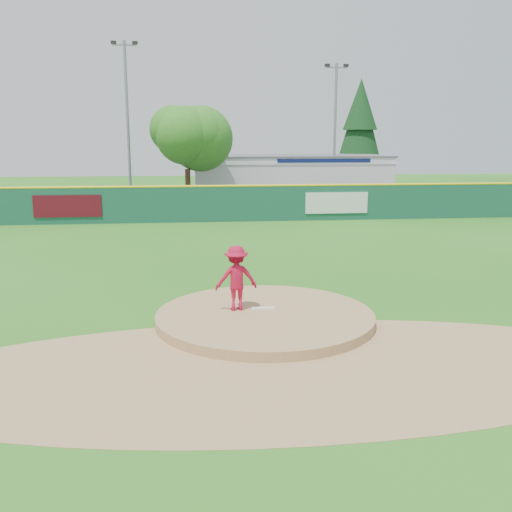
{
  "coord_description": "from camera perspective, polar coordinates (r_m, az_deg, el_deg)",
  "views": [
    {
      "loc": [
        -1.78,
        -13.69,
        4.54
      ],
      "look_at": [
        0.0,
        2.0,
        1.3
      ],
      "focal_mm": 40.0,
      "sensor_mm": 36.0,
      "label": 1
    }
  ],
  "objects": [
    {
      "name": "ground",
      "position": [
        14.53,
        0.89,
        -6.61
      ],
      "size": [
        120.0,
        120.0,
        0.0
      ],
      "primitive_type": "plane",
      "color": "#286B19",
      "rests_on": "ground"
    },
    {
      "name": "parking_lot",
      "position": [
        40.98,
        -3.95,
        5.22
      ],
      "size": [
        44.0,
        16.0,
        0.02
      ],
      "primitive_type": "cube",
      "color": "#38383A",
      "rests_on": "ground"
    },
    {
      "name": "van",
      "position": [
        35.43,
        -7.94,
        5.24
      ],
      "size": [
        5.3,
        3.98,
        1.34
      ],
      "primitive_type": "imported",
      "rotation": [
        0.0,
        0.0,
        1.16
      ],
      "color": "silver",
      "rests_on": "parking_lot"
    },
    {
      "name": "pitcher",
      "position": [
        14.49,
        -1.99,
        -2.22
      ],
      "size": [
        1.14,
        0.74,
        1.66
      ],
      "primitive_type": "imported",
      "rotation": [
        0.0,
        0.0,
        3.26
      ],
      "color": "#AE0E2F",
      "rests_on": "pitchers_mound"
    },
    {
      "name": "fence_banners",
      "position": [
        31.82,
        -5.07,
        5.16
      ],
      "size": [
        18.48,
        0.04,
        1.2
      ],
      "color": "#540C17",
      "rests_on": "ground"
    },
    {
      "name": "deciduous_tree",
      "position": [
        38.69,
        -6.93,
        11.53
      ],
      "size": [
        5.6,
        5.6,
        7.36
      ],
      "color": "#382314",
      "rests_on": "ground"
    },
    {
      "name": "conifer_tree",
      "position": [
        51.85,
        10.35,
        12.51
      ],
      "size": [
        4.4,
        4.4,
        9.5
      ],
      "color": "#382314",
      "rests_on": "ground"
    },
    {
      "name": "light_pole_right",
      "position": [
        44.04,
        7.91,
        12.79
      ],
      "size": [
        1.75,
        0.25,
        10.0
      ],
      "color": "gray",
      "rests_on": "ground"
    },
    {
      "name": "pitching_rubber",
      "position": [
        14.73,
        0.75,
        -5.25
      ],
      "size": [
        0.6,
        0.15,
        0.04
      ],
      "primitive_type": "cube",
      "color": "white",
      "rests_on": "pitchers_mound"
    },
    {
      "name": "outfield_fence",
      "position": [
        31.93,
        -3.24,
        5.37
      ],
      "size": [
        40.0,
        0.14,
        2.07
      ],
      "color": "#164A39",
      "rests_on": "ground"
    },
    {
      "name": "pitchers_mound",
      "position": [
        14.53,
        0.89,
        -6.61
      ],
      "size": [
        5.5,
        5.5,
        0.5
      ],
      "primitive_type": "cylinder",
      "color": "#9E774C",
      "rests_on": "ground"
    },
    {
      "name": "light_pole_left",
      "position": [
        40.94,
        -12.73,
        13.43
      ],
      "size": [
        1.75,
        0.25,
        11.0
      ],
      "color": "gray",
      "rests_on": "ground"
    },
    {
      "name": "infield_dirt_arc",
      "position": [
        11.75,
        2.8,
        -11.13
      ],
      "size": [
        15.4,
        15.4,
        0.01
      ],
      "primitive_type": "cylinder",
      "color": "#9E774C",
      "rests_on": "ground"
    },
    {
      "name": "pool_building_grp",
      "position": [
        46.43,
        3.23,
        8.02
      ],
      "size": [
        15.2,
        8.2,
        3.31
      ],
      "color": "silver",
      "rests_on": "ground"
    }
  ]
}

